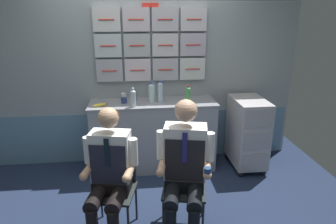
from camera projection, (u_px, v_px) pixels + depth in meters
name	position (u px, v px, depth m)	size (l,w,h in m)	color
ground	(150.00, 218.00, 3.14)	(4.80, 4.80, 0.04)	#1F2A45
galley_bulkhead	(143.00, 84.00, 4.08)	(4.20, 0.14, 2.15)	#959EA0
galley_counter	(153.00, 135.00, 4.03)	(1.62, 0.53, 0.92)	#9899A1
service_trolley	(247.00, 131.00, 4.02)	(0.40, 0.65, 0.94)	black
folding_chair_left	(115.00, 178.00, 2.88)	(0.47, 0.47, 0.83)	#2D2D33
crew_member_left	(109.00, 171.00, 2.67)	(0.50, 0.65, 1.24)	black
folding_chair_right	(185.00, 176.00, 2.92)	(0.48, 0.48, 0.83)	#2D2D33
crew_member_right	(185.00, 164.00, 2.71)	(0.54, 0.69, 1.30)	black
water_bottle_short	(188.00, 95.00, 3.78)	(0.06, 0.06, 0.24)	#52A35A
water_bottle_tall	(133.00, 98.00, 3.65)	(0.06, 0.06, 0.23)	silver
water_bottle_clear	(160.00, 92.00, 3.87)	(0.07, 0.07, 0.27)	silver
sparkling_bottle_green	(152.00, 93.00, 3.85)	(0.08, 0.08, 0.26)	silver
espresso_cup_small	(134.00, 97.00, 3.95)	(0.06, 0.06, 0.08)	navy
coffee_cup_spare	(124.00, 100.00, 3.83)	(0.07, 0.07, 0.07)	navy
paper_cup_blue	(124.00, 96.00, 3.98)	(0.06, 0.06, 0.08)	silver
snack_banana	(100.00, 105.00, 3.69)	(0.17, 0.10, 0.04)	yellow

